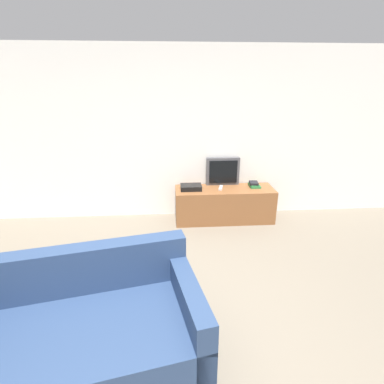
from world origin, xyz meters
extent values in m
plane|color=#756B5B|center=(0.00, 0.00, 0.00)|extent=(14.00, 14.00, 0.00)
cube|color=white|center=(0.00, 3.03, 1.30)|extent=(9.00, 0.06, 2.60)
cube|color=brown|center=(0.88, 2.73, 0.26)|extent=(1.53, 0.50, 0.52)
cube|color=#4C4C51|center=(0.88, 2.94, 0.74)|extent=(0.52, 0.08, 0.44)
cube|color=black|center=(0.88, 2.89, 0.74)|extent=(0.44, 0.01, 0.36)
cube|color=navy|center=(-0.61, 0.11, 0.24)|extent=(1.87, 1.28, 0.48)
cube|color=navy|center=(-0.68, 0.50, 0.67)|extent=(1.71, 0.50, 0.39)
cube|color=navy|center=(0.17, 0.27, 0.35)|extent=(0.33, 0.96, 0.69)
cube|color=#2D753D|center=(1.36, 2.79, 0.54)|extent=(0.16, 0.22, 0.03)
cube|color=#2D753D|center=(1.35, 2.79, 0.56)|extent=(0.15, 0.20, 0.02)
cube|color=black|center=(1.35, 2.79, 0.59)|extent=(0.14, 0.18, 0.03)
cube|color=#B7B7B7|center=(0.82, 2.74, 0.54)|extent=(0.10, 0.20, 0.02)
cube|color=black|center=(0.36, 2.73, 0.56)|extent=(0.32, 0.23, 0.07)
camera|label=1|loc=(0.06, -1.58, 2.08)|focal=28.00mm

